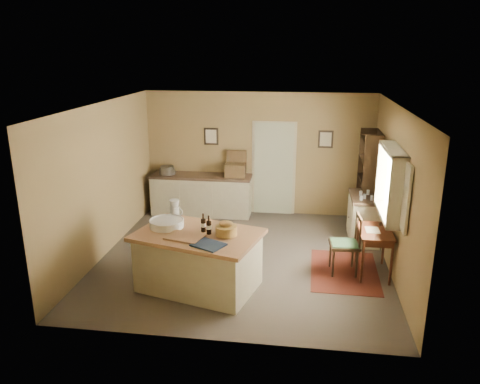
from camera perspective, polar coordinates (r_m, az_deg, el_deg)
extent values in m
plane|color=brown|center=(8.44, 0.40, -8.02)|extent=(5.00, 5.00, 0.00)
cube|color=olive|center=(10.37, 2.24, 4.66)|extent=(5.00, 0.10, 2.70)
cube|color=olive|center=(5.63, -2.92, -6.28)|extent=(5.00, 0.10, 2.70)
cube|color=olive|center=(8.64, -16.26, 1.42)|extent=(0.10, 5.00, 2.70)
cube|color=olive|center=(8.04, 18.38, 0.08)|extent=(0.10, 5.00, 2.70)
plane|color=silver|center=(7.69, 0.45, 10.51)|extent=(5.00, 5.00, 0.00)
cube|color=beige|center=(10.38, 4.13, 2.97)|extent=(0.97, 0.06, 2.11)
cube|color=black|center=(10.43, -3.54, 6.79)|extent=(0.32, 0.02, 0.38)
cube|color=beige|center=(10.42, -3.55, 6.78)|extent=(0.24, 0.01, 0.30)
cube|color=black|center=(10.24, 10.40, 6.34)|extent=(0.32, 0.02, 0.38)
cube|color=beige|center=(10.22, 10.40, 6.33)|extent=(0.24, 0.01, 0.30)
cube|color=beige|center=(7.93, 17.51, -2.58)|extent=(0.25, 1.32, 0.06)
cube|color=beige|center=(7.65, 18.22, 4.92)|extent=(0.25, 1.32, 0.06)
cube|color=white|center=(7.80, 18.72, 1.06)|extent=(0.01, 1.20, 1.00)
cube|color=beige|center=(7.02, 19.61, -0.76)|extent=(0.04, 0.35, 1.00)
cube|color=beige|center=(8.57, 17.54, 2.58)|extent=(0.04, 0.35, 1.00)
cube|color=beige|center=(7.32, -5.06, -8.53)|extent=(1.92, 1.47, 0.85)
cube|color=#906A47|center=(7.14, -5.16, -5.23)|extent=(2.08, 1.63, 0.06)
cylinder|color=white|center=(7.41, -8.93, -3.81)|extent=(0.53, 0.53, 0.11)
cube|color=#906A47|center=(6.96, -6.75, -5.48)|extent=(0.61, 0.50, 0.03)
cube|color=black|center=(6.67, -3.86, -6.44)|extent=(0.53, 0.50, 0.02)
cylinder|color=olive|center=(7.00, -1.70, -4.73)|extent=(0.32, 0.32, 0.14)
cylinder|color=black|center=(7.12, -4.50, -3.75)|extent=(0.07, 0.07, 0.29)
cylinder|color=black|center=(7.03, -3.82, -4.01)|extent=(0.07, 0.07, 0.29)
cube|color=beige|center=(10.51, -4.71, -0.43)|extent=(2.20, 0.60, 0.85)
cube|color=#332319|center=(10.39, -4.77, 1.94)|extent=(2.24, 0.63, 0.05)
cube|color=#48341C|center=(10.21, -0.57, 2.68)|extent=(0.44, 0.33, 0.28)
cylinder|color=#59544F|center=(10.55, -8.87, 2.67)|extent=(0.37, 0.37, 0.18)
cube|color=#531E10|center=(8.15, 12.58, -9.39)|extent=(1.13, 1.62, 0.01)
cube|color=#35170D|center=(7.91, 16.19, -4.61)|extent=(0.52, 0.85, 0.03)
cube|color=#35170D|center=(7.93, 16.15, -5.08)|extent=(0.46, 0.79, 0.10)
cube|color=silver|center=(7.89, 15.84, -4.48)|extent=(0.22, 0.30, 0.01)
cylinder|color=black|center=(8.13, 16.69, -3.75)|extent=(0.05, 0.05, 0.05)
cylinder|color=#35170D|center=(7.68, 14.69, -8.32)|extent=(0.04, 0.04, 0.72)
cylinder|color=#35170D|center=(7.75, 17.95, -8.38)|extent=(0.04, 0.04, 0.72)
cylinder|color=#35170D|center=(8.38, 14.13, -6.08)|extent=(0.04, 0.04, 0.72)
cylinder|color=#35170D|center=(8.44, 17.11, -6.15)|extent=(0.04, 0.04, 0.72)
cube|color=beige|center=(9.36, 14.86, -3.21)|extent=(0.53, 0.96, 0.85)
cube|color=#332319|center=(9.22, 15.07, -0.58)|extent=(0.56, 1.00, 0.05)
cylinder|color=silver|center=(9.06, 15.02, -0.43)|extent=(0.23, 0.23, 0.09)
cube|color=black|center=(9.38, 15.67, 0.55)|extent=(0.34, 0.04, 2.03)
cube|color=black|center=(10.21, 15.07, 1.93)|extent=(0.34, 0.04, 2.03)
cube|color=black|center=(9.81, 16.29, 1.23)|extent=(0.02, 0.91, 2.03)
cube|color=black|center=(10.09, 14.93, -4.00)|extent=(0.34, 0.87, 0.03)
cube|color=black|center=(9.92, 15.15, -1.26)|extent=(0.34, 0.87, 0.03)
cube|color=black|center=(9.78, 15.38, 1.56)|extent=(0.34, 0.87, 0.03)
cube|color=black|center=(9.68, 15.57, 3.87)|extent=(0.34, 0.87, 0.03)
cube|color=black|center=(9.60, 15.76, 6.22)|extent=(0.34, 0.87, 0.03)
cylinder|color=white|center=(9.76, 15.40, 1.89)|extent=(0.12, 0.12, 0.11)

